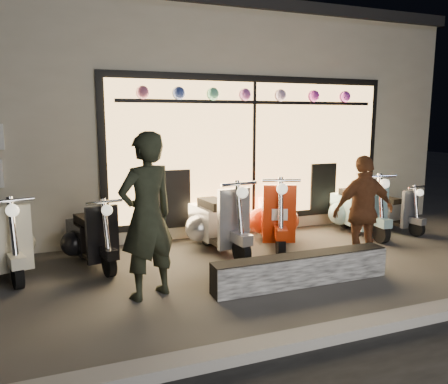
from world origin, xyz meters
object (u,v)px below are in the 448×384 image
(graffiti_barrier, at_px, (302,269))
(scooter_silver, at_px, (216,221))
(man, at_px, (147,216))
(scooter_red, at_px, (275,216))
(woman, at_px, (363,211))

(graffiti_barrier, height_order, scooter_silver, scooter_silver)
(scooter_silver, bearing_deg, man, -139.76)
(graffiti_barrier, bearing_deg, man, 170.41)
(scooter_red, bearing_deg, man, -127.20)
(scooter_silver, height_order, woman, woman)
(scooter_red, xyz_separation_m, woman, (0.62, -1.54, 0.34))
(graffiti_barrier, relative_size, woman, 1.50)
(scooter_silver, distance_m, man, 2.15)
(scooter_silver, bearing_deg, scooter_red, -6.35)
(scooter_silver, relative_size, scooter_red, 1.01)
(graffiti_barrier, xyz_separation_m, scooter_silver, (-0.50, 1.86, 0.26))
(graffiti_barrier, bearing_deg, scooter_red, 72.74)
(graffiti_barrier, relative_size, scooter_red, 1.51)
(scooter_silver, distance_m, woman, 2.31)
(graffiti_barrier, bearing_deg, scooter_silver, 105.19)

